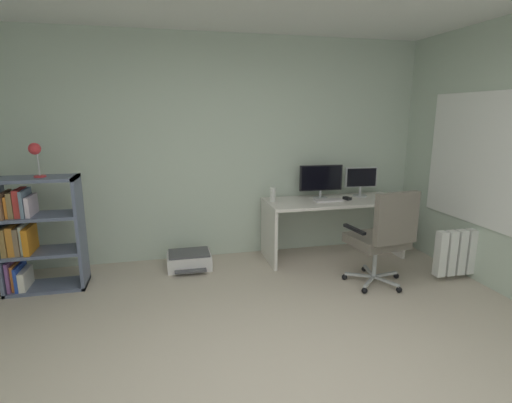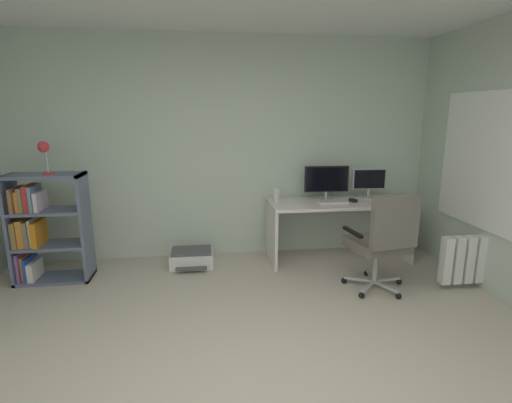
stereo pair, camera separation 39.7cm
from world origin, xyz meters
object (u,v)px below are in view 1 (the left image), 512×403
Objects in this scene: desk_lamp at (35,152)px; printer at (189,260)px; monitor_main at (321,179)px; desktop_speaker at (273,195)px; keyboard at (328,200)px; bookshelf at (32,235)px; office_chair at (383,235)px; computer_mouse at (347,198)px; radiator at (465,252)px; monitor_secondary at (361,179)px; desk at (333,214)px.

desk_lamp is 1.93m from printer.
desktop_speaker is (-0.63, -0.05, -0.16)m from monitor_main.
bookshelf is at bearing -178.80° from keyboard.
desktop_speaker is 0.17× the size of office_chair.
office_chair is (0.87, -1.02, -0.25)m from desktop_speaker.
office_chair is 0.89× the size of bookshelf.
desk_lamp is (-3.35, -0.16, 0.65)m from computer_mouse.
printer is 3.04m from radiator.
radiator is (0.69, -1.08, -0.64)m from monitor_secondary.
bookshelf is (-3.47, -0.16, -0.16)m from computer_mouse.
monitor_main is at bearing 5.48° from bookshelf.
office_chair is 3.11× the size of desk_lamp.
radiator is (4.41, -0.78, -0.28)m from bookshelf.
monitor_main reaches higher than radiator.
monitor_main is 3.17× the size of desktop_speaker.
monitor_main is 1.16m from office_chair.
monitor_secondary is 0.59× the size of radiator.
computer_mouse is 0.30× the size of desk_lamp.
keyboard reaches higher than printer.
monitor_secondary is at bearing 4.69° from bookshelf.
computer_mouse is 0.09× the size of bookshelf.
keyboard is at bearing 2.30° from bookshelf.
monitor_main is 0.77× the size of radiator.
monitor_main is 1.58× the size of keyboard.
computer_mouse is (-0.25, -0.15, -0.20)m from monitor_secondary.
radiator reaches higher than printer.
desk_lamp is at bearing 168.55° from computer_mouse.
computer_mouse reaches higher than printer.
monitor_secondary is at bearing 15.32° from desk.
computer_mouse is (0.29, -0.15, -0.22)m from monitor_main.
bookshelf is (-3.43, 0.76, 0.02)m from office_chair.
office_chair reaches higher than desk.
desktop_speaker is 1.36m from office_chair.
monitor_secondary is at bearing 18.06° from keyboard.
office_chair is (-0.29, -1.06, -0.38)m from monitor_secondary.
monitor_secondary is at bearing 74.50° from office_chair.
office_chair is at bearing -12.47° from bookshelf.
desk_lamp is at bearing -175.15° from monitor_secondary.
desk_lamp reaches higher than desktop_speaker.
desk_lamp is at bearing -173.95° from desktop_speaker.
printer is 0.72× the size of radiator.
computer_mouse is 1.39m from radiator.
desktop_speaker is 0.24× the size of radiator.
desk reaches higher than radiator.
office_chair is at bearing -105.50° from monitor_secondary.
bookshelf is at bearing -175.31° from monitor_secondary.
monitor_main reaches higher than desk.
printer is (-1.64, -0.11, -0.87)m from monitor_main.
desk_lamp is (-3.19, -0.19, 0.84)m from desk.
desk_lamp is 0.47× the size of radiator.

